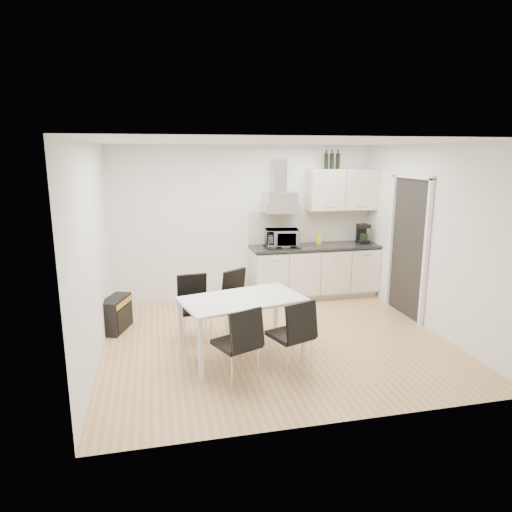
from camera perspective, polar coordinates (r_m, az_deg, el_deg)
The scene contains 15 objects.
ground at distance 6.26m, azimuth 2.44°, elevation -10.43°, with size 4.50×4.50×0.00m, color tan.
wall_back at distance 7.79m, azimuth -1.29°, elevation 4.15°, with size 4.50×0.10×2.60m, color silver.
wall_front at distance 4.04m, azimuth 10.01°, elevation -4.21°, with size 4.50×0.10×2.60m, color silver.
wall_left at distance 5.73m, azimuth -19.73°, elevation 0.25°, with size 0.10×4.00×2.60m, color silver.
wall_right at distance 6.81m, azimuth 21.17°, elevation 2.04°, with size 0.10×4.00×2.60m, color silver.
ceiling at distance 5.76m, azimuth 2.70°, elevation 14.08°, with size 4.50×4.50×0.00m, color white.
doorway at distance 7.29m, azimuth 18.38°, elevation 0.90°, with size 0.08×1.04×2.10m, color white.
kitchenette at distance 7.95m, azimuth 7.53°, elevation 0.77°, with size 2.22×0.64×2.52m.
dining_table at distance 5.56m, azimuth -1.74°, elevation -6.05°, with size 1.60×1.15×0.75m.
chair_far_left at distance 6.14m, azimuth -7.62°, elevation -6.62°, with size 0.44×0.50×0.88m, color black, non-canonical shape.
chair_far_right at distance 6.35m, azimuth -1.57°, elevation -5.84°, with size 0.44×0.50×0.88m, color black, non-canonical shape.
chair_near_left at distance 5.04m, azimuth -2.46°, elevation -10.97°, with size 0.44×0.50×0.88m, color black, non-canonical shape.
chair_near_right at distance 5.26m, azimuth 4.29°, elevation -9.91°, with size 0.44×0.50×0.88m, color black, non-canonical shape.
guitar_amp at distance 6.79m, azimuth -17.05°, elevation -6.93°, with size 0.43×0.63×0.48m.
floor_speaker at distance 7.91m, azimuth -2.64°, elevation -4.14°, with size 0.20×0.18×0.34m, color black.
Camera 1 is at (-1.51, -5.56, 2.46)m, focal length 32.00 mm.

